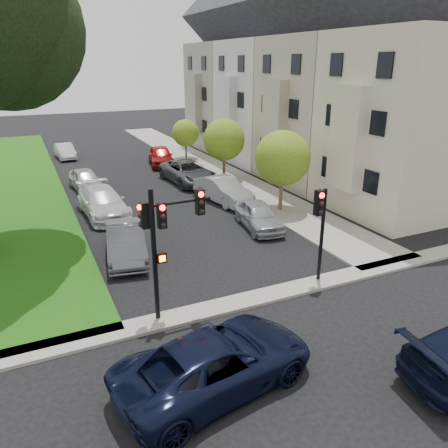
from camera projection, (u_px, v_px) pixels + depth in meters
name	position (u px, v px, depth m)	size (l,w,h in m)	color
ground	(286.00, 327.00, 14.69)	(140.00, 140.00, 0.00)	black
grass_strip	(0.00, 184.00, 31.50)	(8.00, 44.00, 0.12)	#2A6212
sidewalk_right	(202.00, 164.00, 37.71)	(3.50, 44.00, 0.12)	slate
sidewalk_cross	(258.00, 298.00, 16.36)	(60.00, 1.00, 0.12)	slate
house_a	(406.00, 89.00, 23.95)	(7.70, 7.55, 15.97)	beige
house_b	(323.00, 83.00, 30.32)	(7.70, 7.55, 15.97)	gray
house_c	(268.00, 79.00, 36.69)	(7.70, 7.55, 15.97)	#A8A8A8
house_d	(230.00, 77.00, 43.06)	(7.70, 7.55, 15.97)	gray
small_tree_a	(282.00, 158.00, 24.87)	(3.19, 3.19, 4.78)	brown
small_tree_b	(224.00, 140.00, 31.65)	(3.03, 3.03, 4.55)	brown
small_tree_c	(186.00, 133.00, 38.79)	(2.39, 2.39, 3.58)	brown
traffic_signal_main	(164.00, 231.00, 14.09)	(2.29, 0.59, 4.70)	black
traffic_signal_secondary	(320.00, 219.00, 16.68)	(0.50, 0.40, 3.90)	black
car_cross_near	(216.00, 362.00, 11.77)	(2.60, 5.65, 1.57)	black
car_parked_0	(259.00, 215.00, 23.12)	(1.68, 4.18, 1.42)	#999BA0
car_parked_1	(223.00, 190.00, 27.42)	(1.64, 4.72, 1.55)	#999BA0
car_parked_2	(188.00, 172.00, 31.74)	(2.65, 5.75, 1.60)	#3F4247
car_parked_3	(161.00, 156.00, 37.08)	(1.90, 4.72, 1.61)	maroon
car_parked_5	(126.00, 242.00, 19.61)	(1.64, 4.70, 1.55)	#3F4247
car_parked_6	(103.00, 202.00, 24.98)	(2.22, 5.47, 1.59)	silver
car_parked_7	(86.00, 180.00, 30.01)	(1.71, 4.25, 1.45)	#999BA0
car_parked_9	(65.00, 151.00, 39.80)	(1.40, 4.01, 1.32)	silver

